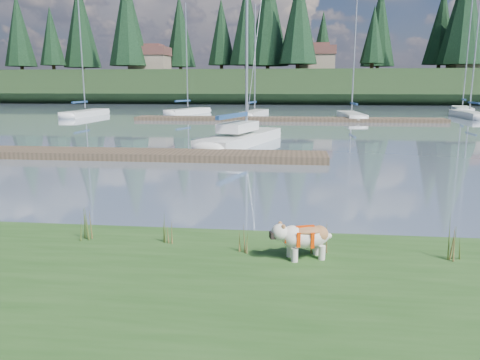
# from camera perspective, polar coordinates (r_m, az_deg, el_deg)

# --- Properties ---
(ground) EXTENTS (200.00, 200.00, 0.00)m
(ground) POSITION_cam_1_polar(r_m,az_deg,el_deg) (40.20, 2.84, 7.23)
(ground) COLOR gray
(ground) RESTS_ON ground
(ridge) EXTENTS (200.00, 20.00, 5.00)m
(ridge) POSITION_cam_1_polar(r_m,az_deg,el_deg) (83.04, 4.83, 11.21)
(ridge) COLOR black
(ridge) RESTS_ON ground
(bulldog) EXTENTS (1.01, 0.61, 0.60)m
(bulldog) POSITION_cam_1_polar(r_m,az_deg,el_deg) (7.54, 7.87, -6.76)
(bulldog) COLOR silver
(bulldog) RESTS_ON bank
(sailboat_main) EXTENTS (4.10, 8.79, 12.49)m
(sailboat_main) POSITION_cam_1_polar(r_m,az_deg,el_deg) (24.81, 0.75, 5.48)
(sailboat_main) COLOR white
(sailboat_main) RESTS_ON ground
(dock_near) EXTENTS (16.00, 2.00, 0.30)m
(dock_near) POSITION_cam_1_polar(r_m,az_deg,el_deg) (20.32, -12.49, 3.06)
(dock_near) COLOR #4C3D2C
(dock_near) RESTS_ON ground
(dock_far) EXTENTS (26.00, 2.20, 0.30)m
(dock_far) POSITION_cam_1_polar(r_m,az_deg,el_deg) (40.11, 5.71, 7.39)
(dock_far) COLOR #4C3D2C
(dock_far) RESTS_ON ground
(sailboat_bg_0) EXTENTS (1.93, 8.23, 11.83)m
(sailboat_bg_0) POSITION_cam_1_polar(r_m,az_deg,el_deg) (48.74, -17.93, 7.84)
(sailboat_bg_0) COLOR white
(sailboat_bg_0) RESTS_ON ground
(sailboat_bg_1) EXTENTS (4.00, 7.38, 11.05)m
(sailboat_bg_1) POSITION_cam_1_polar(r_m,az_deg,el_deg) (49.53, -5.95, 8.40)
(sailboat_bg_1) COLOR white
(sailboat_bg_1) RESTS_ON ground
(sailboat_bg_2) EXTENTS (2.51, 6.95, 10.37)m
(sailboat_bg_2) POSITION_cam_1_polar(r_m,az_deg,el_deg) (45.71, 1.98, 8.19)
(sailboat_bg_2) COLOR white
(sailboat_bg_2) RESTS_ON ground
(sailboat_bg_3) EXTENTS (2.01, 7.89, 11.50)m
(sailboat_bg_3) POSITION_cam_1_polar(r_m,az_deg,el_deg) (43.70, 13.27, 7.72)
(sailboat_bg_3) COLOR white
(sailboat_bg_3) RESTS_ON ground
(sailboat_bg_4) EXTENTS (1.75, 8.05, 11.81)m
(sailboat_bg_4) POSITION_cam_1_polar(r_m,az_deg,el_deg) (49.29, 25.90, 7.28)
(sailboat_bg_4) COLOR white
(sailboat_bg_4) RESTS_ON ground
(sailboat_bg_5) EXTENTS (3.62, 8.73, 12.18)m
(sailboat_bg_5) POSITION_cam_1_polar(r_m,az_deg,el_deg) (58.73, 25.39, 7.84)
(sailboat_bg_5) COLOR white
(sailboat_bg_5) RESTS_ON ground
(weed_0) EXTENTS (0.17, 0.14, 0.54)m
(weed_0) POSITION_cam_1_polar(r_m,az_deg,el_deg) (8.31, -8.92, -6.09)
(weed_0) COLOR #475B23
(weed_0) RESTS_ON bank
(weed_1) EXTENTS (0.17, 0.14, 0.50)m
(weed_1) POSITION_cam_1_polar(r_m,az_deg,el_deg) (7.79, 0.62, -7.31)
(weed_1) COLOR #475B23
(weed_1) RESTS_ON bank
(weed_2) EXTENTS (0.17, 0.14, 0.62)m
(weed_2) POSITION_cam_1_polar(r_m,az_deg,el_deg) (7.79, 10.13, -7.10)
(weed_2) COLOR #475B23
(weed_2) RESTS_ON bank
(weed_3) EXTENTS (0.17, 0.14, 0.61)m
(weed_3) POSITION_cam_1_polar(r_m,az_deg,el_deg) (8.82, -18.39, -5.30)
(weed_3) COLOR #475B23
(weed_3) RESTS_ON bank
(weed_4) EXTENTS (0.17, 0.14, 0.47)m
(weed_4) POSITION_cam_1_polar(r_m,az_deg,el_deg) (7.87, 9.08, -7.34)
(weed_4) COLOR #475B23
(weed_4) RESTS_ON bank
(weed_5) EXTENTS (0.17, 0.14, 0.71)m
(weed_5) POSITION_cam_1_polar(r_m,az_deg,el_deg) (8.19, 24.72, -6.82)
(weed_5) COLOR #475B23
(weed_5) RESTS_ON bank
(mud_lip) EXTENTS (60.00, 0.50, 0.14)m
(mud_lip) POSITION_cam_1_polar(r_m,az_deg,el_deg) (9.29, -10.11, -7.50)
(mud_lip) COLOR #33281C
(mud_lip) RESTS_ON ground
(conifer_1) EXTENTS (4.40, 4.40, 11.30)m
(conifer_1) POSITION_cam_1_polar(r_m,az_deg,el_deg) (91.88, -22.01, 15.96)
(conifer_1) COLOR #382619
(conifer_1) RESTS_ON ridge
(conifer_2) EXTENTS (6.60, 6.60, 16.05)m
(conifer_2) POSITION_cam_1_polar(r_m,az_deg,el_deg) (83.39, -13.57, 18.55)
(conifer_2) COLOR #382619
(conifer_2) RESTS_ON ridge
(conifer_3) EXTENTS (4.84, 4.84, 12.25)m
(conifer_3) POSITION_cam_1_polar(r_m,az_deg,el_deg) (83.41, -2.30, 17.60)
(conifer_3) COLOR #382619
(conifer_3) RESTS_ON ridge
(conifer_4) EXTENTS (6.16, 6.16, 15.10)m
(conifer_4) POSITION_cam_1_polar(r_m,az_deg,el_deg) (76.66, 7.17, 19.07)
(conifer_4) COLOR #382619
(conifer_4) RESTS_ON ridge
(conifer_5) EXTENTS (3.96, 3.96, 10.35)m
(conifer_5) POSITION_cam_1_polar(r_m,az_deg,el_deg) (81.33, 15.96, 16.69)
(conifer_5) COLOR #382619
(conifer_5) RESTS_ON ridge
(conifer_6) EXTENTS (7.04, 7.04, 17.00)m
(conifer_6) POSITION_cam_1_polar(r_m,az_deg,el_deg) (82.76, 25.70, 18.13)
(conifer_6) COLOR #382619
(conifer_6) RESTS_ON ridge
(house_0) EXTENTS (6.30, 5.30, 4.65)m
(house_0) POSITION_cam_1_polar(r_m,az_deg,el_deg) (83.80, -10.89, 14.34)
(house_0) COLOR gray
(house_0) RESTS_ON ridge
(house_1) EXTENTS (6.30, 5.30, 4.65)m
(house_1) POSITION_cam_1_polar(r_m,az_deg,el_deg) (81.18, 9.22, 14.49)
(house_1) COLOR gray
(house_1) RESTS_ON ridge
(house_2) EXTENTS (6.30, 5.30, 4.65)m
(house_2) POSITION_cam_1_polar(r_m,az_deg,el_deg) (83.73, 26.39, 13.37)
(house_2) COLOR gray
(house_2) RESTS_ON ridge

